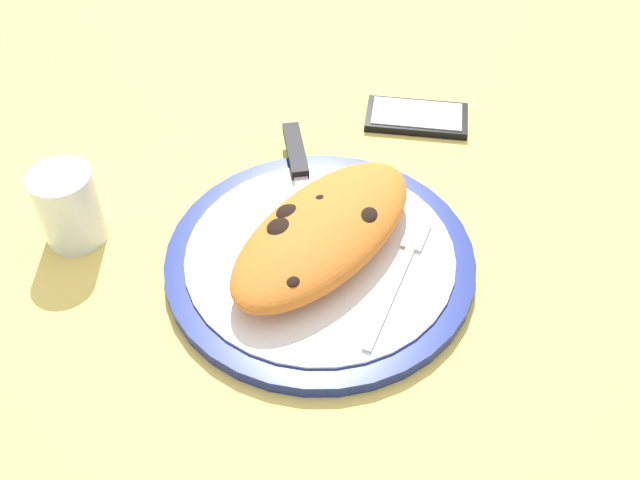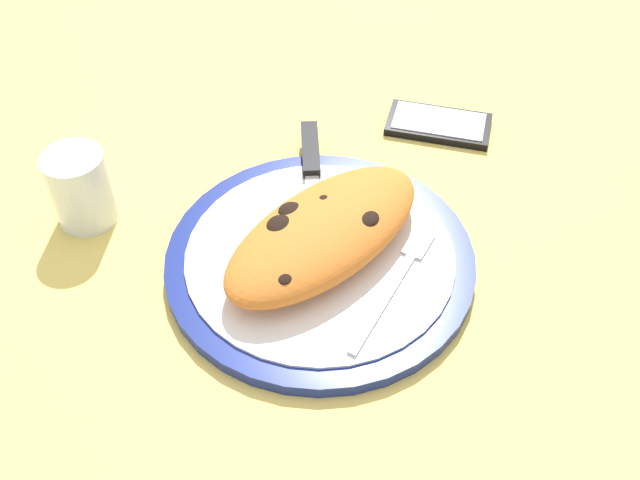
# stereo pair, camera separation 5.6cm
# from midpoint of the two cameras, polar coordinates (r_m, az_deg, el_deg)

# --- Properties ---
(ground_plane) EXTENTS (1.50, 1.50, 0.03)m
(ground_plane) POSITION_cam_midpoint_polar(r_m,az_deg,el_deg) (0.78, -2.06, -2.75)
(ground_plane) COLOR #EACC60
(plate) EXTENTS (0.32, 0.32, 0.02)m
(plate) POSITION_cam_midpoint_polar(r_m,az_deg,el_deg) (0.76, -2.10, -1.59)
(plate) COLOR navy
(plate) RESTS_ON ground_plane
(calzone) EXTENTS (0.27, 0.16, 0.05)m
(calzone) POSITION_cam_midpoint_polar(r_m,az_deg,el_deg) (0.74, -2.02, 0.60)
(calzone) COLOR orange
(calzone) RESTS_ON plate
(fork) EXTENTS (0.18, 0.03, 0.00)m
(fork) POSITION_cam_midpoint_polar(r_m,az_deg,el_deg) (0.74, 4.20, -2.47)
(fork) COLOR silver
(fork) RESTS_ON plate
(knife) EXTENTS (0.20, 0.15, 0.01)m
(knife) POSITION_cam_midpoint_polar(r_m,az_deg,el_deg) (0.84, -3.53, 5.44)
(knife) COLOR silver
(knife) RESTS_ON plate
(smartphone) EXTENTS (0.11, 0.14, 0.01)m
(smartphone) POSITION_cam_midpoint_polar(r_m,az_deg,el_deg) (0.95, 5.88, 9.49)
(smartphone) COLOR black
(smartphone) RESTS_ON ground_plane
(water_glass) EXTENTS (0.07, 0.07, 0.09)m
(water_glass) POSITION_cam_midpoint_polar(r_m,az_deg,el_deg) (0.82, -20.82, 2.07)
(water_glass) COLOR silver
(water_glass) RESTS_ON ground_plane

